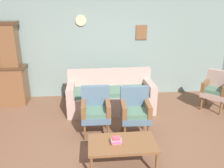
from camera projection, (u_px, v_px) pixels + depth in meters
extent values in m
plane|color=brown|center=(117.00, 153.00, 3.82)|extent=(7.68, 7.68, 0.00)
cube|color=gray|center=(106.00, 45.00, 5.84)|extent=(6.40, 0.06, 2.70)
cube|color=brown|center=(141.00, 32.00, 5.77)|extent=(0.28, 0.02, 0.36)
cylinder|color=beige|center=(81.00, 20.00, 5.54)|extent=(0.26, 0.03, 0.26)
cube|color=brown|center=(3.00, 86.00, 5.56)|extent=(1.10, 0.52, 0.90)
cube|color=#462D1B|center=(0.00, 67.00, 5.41)|extent=(1.16, 0.55, 0.03)
cube|color=tan|center=(111.00, 102.00, 5.27)|extent=(1.95, 0.83, 0.42)
cube|color=tan|center=(109.00, 79.00, 5.42)|extent=(1.94, 0.19, 0.48)
cube|color=tan|center=(149.00, 87.00, 5.25)|extent=(0.17, 0.80, 0.24)
cube|color=tan|center=(71.00, 90.00, 5.07)|extent=(0.17, 0.80, 0.24)
cube|color=#4C705B|center=(136.00, 91.00, 5.21)|extent=(0.52, 0.57, 0.10)
cube|color=#4C705B|center=(111.00, 92.00, 5.15)|extent=(0.52, 0.57, 0.10)
cube|color=#4C705B|center=(86.00, 93.00, 5.09)|extent=(0.52, 0.57, 0.10)
cube|color=slate|center=(96.00, 116.00, 4.23)|extent=(0.52, 0.48, 0.12)
cube|color=#4C705B|center=(96.00, 112.00, 4.18)|extent=(0.44, 0.41, 0.10)
cube|color=slate|center=(95.00, 97.00, 4.32)|extent=(0.52, 0.10, 0.46)
cube|color=brown|center=(108.00, 107.00, 4.19)|extent=(0.08, 0.48, 0.22)
cube|color=brown|center=(84.00, 108.00, 4.16)|extent=(0.08, 0.48, 0.22)
cylinder|color=brown|center=(108.00, 131.00, 4.14)|extent=(0.04, 0.04, 0.32)
cylinder|color=brown|center=(85.00, 132.00, 4.11)|extent=(0.04, 0.04, 0.32)
cylinder|color=brown|center=(107.00, 121.00, 4.50)|extent=(0.04, 0.04, 0.32)
cylinder|color=brown|center=(85.00, 122.00, 4.47)|extent=(0.04, 0.04, 0.32)
cube|color=slate|center=(135.00, 117.00, 4.21)|extent=(0.54, 0.50, 0.12)
cube|color=#4C705B|center=(136.00, 113.00, 4.16)|extent=(0.46, 0.43, 0.10)
cube|color=slate|center=(134.00, 98.00, 4.30)|extent=(0.52, 0.12, 0.46)
cube|color=brown|center=(148.00, 108.00, 4.16)|extent=(0.10, 0.48, 0.22)
cube|color=brown|center=(123.00, 109.00, 4.14)|extent=(0.10, 0.48, 0.22)
cylinder|color=brown|center=(148.00, 132.00, 4.11)|extent=(0.04, 0.04, 0.32)
cylinder|color=brown|center=(125.00, 133.00, 4.09)|extent=(0.04, 0.04, 0.32)
cylinder|color=brown|center=(144.00, 122.00, 4.47)|extent=(0.04, 0.04, 0.32)
cylinder|color=brown|center=(123.00, 123.00, 4.45)|extent=(0.04, 0.04, 0.32)
cube|color=tan|center=(215.00, 94.00, 5.25)|extent=(0.71, 0.71, 0.12)
cube|color=#4C705B|center=(215.00, 91.00, 5.20)|extent=(0.60, 0.60, 0.10)
cube|color=tan|center=(219.00, 80.00, 5.30)|extent=(0.45, 0.43, 0.46)
cube|color=brown|center=(206.00, 85.00, 5.32)|extent=(0.38, 0.41, 0.22)
cylinder|color=brown|center=(221.00, 108.00, 5.06)|extent=(0.04, 0.04, 0.32)
cylinder|color=brown|center=(201.00, 103.00, 5.30)|extent=(0.04, 0.04, 0.32)
cylinder|color=brown|center=(206.00, 98.00, 5.59)|extent=(0.04, 0.04, 0.32)
cube|color=brown|center=(122.00, 144.00, 3.37)|extent=(1.00, 0.56, 0.04)
cylinder|color=brown|center=(91.00, 148.00, 3.63)|extent=(0.04, 0.04, 0.38)
cylinder|color=brown|center=(148.00, 145.00, 3.71)|extent=(0.04, 0.04, 0.38)
cylinder|color=brown|center=(91.00, 168.00, 3.18)|extent=(0.04, 0.04, 0.38)
cylinder|color=brown|center=(157.00, 164.00, 3.25)|extent=(0.04, 0.04, 0.38)
cube|color=tan|center=(116.00, 143.00, 3.34)|extent=(0.13, 0.09, 0.02)
cube|color=#D5558A|center=(117.00, 142.00, 3.32)|extent=(0.16, 0.08, 0.02)
cube|color=#A49694|center=(116.00, 140.00, 3.32)|extent=(0.16, 0.07, 0.03)
cube|color=#EA465A|center=(116.00, 138.00, 3.31)|extent=(0.11, 0.09, 0.03)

